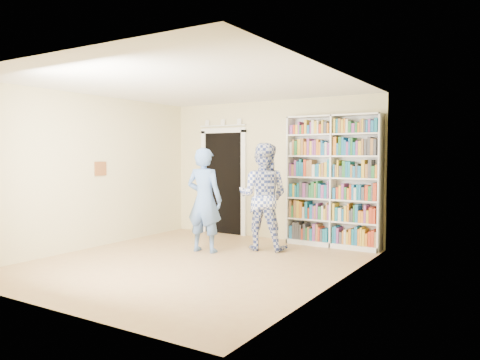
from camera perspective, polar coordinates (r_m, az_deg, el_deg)
The scene contains 11 objects.
floor at distance 7.27m, azimuth -5.79°, elevation -10.03°, with size 5.00×5.00×0.00m, color #AC7C53.
ceiling at distance 7.15m, azimuth -5.91°, elevation 11.53°, with size 5.00×5.00×0.00m, color white.
wall_back at distance 9.19m, azimuth 3.75°, elevation 1.24°, with size 4.50×4.50×0.00m, color beige.
wall_left at distance 8.65m, azimuth -17.72°, elevation 0.97°, with size 5.00×5.00×0.00m, color beige.
wall_right at distance 5.98m, azimuth 11.46°, elevation 0.15°, with size 5.00×5.00×0.00m, color beige.
bookshelf at distance 8.49m, azimuth 11.30°, elevation -0.07°, with size 1.71×0.32×2.35m.
doorway at distance 9.74m, azimuth -2.03°, elevation 0.35°, with size 1.10×0.08×2.43m.
wall_art at distance 8.76m, azimuth -16.64°, elevation 1.34°, with size 0.03×0.25×0.25m, color brown.
man_blue at distance 7.93m, azimuth -4.37°, elevation -2.45°, with size 0.64×0.42×1.77m, color #5276B6.
man_plaid at distance 8.11m, azimuth 2.82°, elevation -2.02°, with size 0.90×0.70×1.85m, color #2E408F.
paper_sheet at distance 7.91m, azimuth 2.55°, elevation -1.57°, with size 0.21×0.01×0.30m, color white.
Camera 1 is at (4.34, -5.59, 1.66)m, focal length 35.00 mm.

